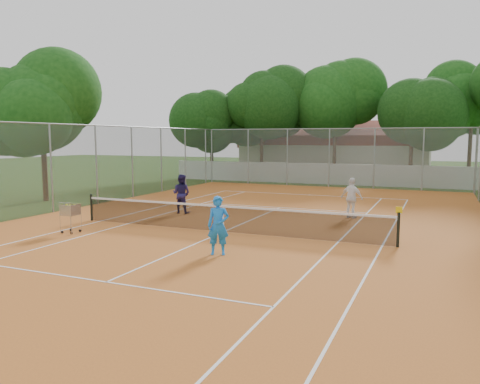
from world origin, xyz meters
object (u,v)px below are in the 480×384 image
at_px(clubhouse, 336,151).
at_px(player_far_left, 181,194).
at_px(player_near, 218,225).
at_px(ball_hopper, 71,217).
at_px(player_far_right, 352,198).
at_px(tennis_net, 223,218).

distance_m(clubhouse, player_far_left, 25.99).
xyz_separation_m(player_near, ball_hopper, (-6.13, 0.71, -0.28)).
distance_m(clubhouse, player_far_right, 24.91).
height_order(clubhouse, player_far_right, clubhouse).
xyz_separation_m(tennis_net, ball_hopper, (-4.87, -2.31, 0.07)).
xyz_separation_m(tennis_net, player_far_right, (3.69, 4.79, 0.36)).
distance_m(tennis_net, ball_hopper, 5.39).
relative_size(tennis_net, clubhouse, 0.72).
xyz_separation_m(player_near, player_far_right, (2.43, 7.80, -0.00)).
distance_m(clubhouse, ball_hopper, 31.48).
bearing_deg(player_near, clubhouse, 74.49).
xyz_separation_m(tennis_net, player_far_left, (-3.53, 3.09, 0.38)).
distance_m(tennis_net, player_far_right, 6.05).
distance_m(tennis_net, player_far_left, 4.71).
bearing_deg(player_far_right, ball_hopper, 60.20).
bearing_deg(clubhouse, ball_hopper, -95.24).
distance_m(clubhouse, player_near, 32.21).
relative_size(clubhouse, ball_hopper, 14.53).
distance_m(player_far_left, ball_hopper, 5.57).
bearing_deg(player_far_right, player_near, 93.25).
relative_size(player_near, ball_hopper, 1.50).
xyz_separation_m(clubhouse, player_near, (3.26, -32.01, -1.33)).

